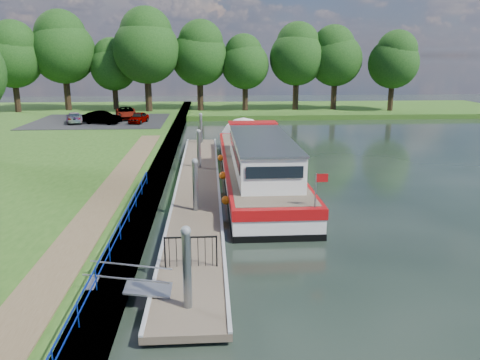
{
  "coord_description": "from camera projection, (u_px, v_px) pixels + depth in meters",
  "views": [
    {
      "loc": [
        0.72,
        -13.0,
        7.61
      ],
      "look_at": [
        2.25,
        10.23,
        1.4
      ],
      "focal_mm": 35.0,
      "sensor_mm": 36.0,
      "label": 1
    }
  ],
  "objects": [
    {
      "name": "carpark",
      "position": [
        100.0,
        121.0,
        50.18
      ],
      "size": [
        14.0,
        12.0,
        0.06
      ],
      "primitive_type": "cube",
      "color": "black",
      "rests_on": "riverbank"
    },
    {
      "name": "gate_panel",
      "position": [
        191.0,
        247.0,
        16.27
      ],
      "size": [
        1.85,
        0.05,
        1.15
      ],
      "color": "black",
      "rests_on": "ground"
    },
    {
      "name": "footpath",
      "position": [
        100.0,
        207.0,
        21.68
      ],
      "size": [
        1.6,
        40.0,
        0.05
      ],
      "primitive_type": "cube",
      "color": "brown",
      "rests_on": "riverbank"
    },
    {
      "name": "car_b",
      "position": [
        102.0,
        117.0,
        47.82
      ],
      "size": [
        4.14,
        2.6,
        1.29
      ],
      "primitive_type": "imported",
      "rotation": [
        0.0,
        0.0,
        1.23
      ],
      "color": "#999999",
      "rests_on": "carpark"
    },
    {
      "name": "far_bank",
      "position": [
        290.0,
        110.0,
        65.27
      ],
      "size": [
        60.0,
        18.0,
        0.6
      ],
      "primitive_type": "cube",
      "color": "#295016",
      "rests_on": "ground"
    },
    {
      "name": "pontoon",
      "position": [
        198.0,
        189.0,
        26.93
      ],
      "size": [
        2.5,
        30.0,
        0.56
      ],
      "color": "brown",
      "rests_on": "ground"
    },
    {
      "name": "blue_fence",
      "position": [
        115.0,
        236.0,
        16.83
      ],
      "size": [
        0.04,
        18.04,
        0.72
      ],
      "color": "#0C2DBF",
      "rests_on": "riverbank"
    },
    {
      "name": "car_c",
      "position": [
        74.0,
        118.0,
        48.4
      ],
      "size": [
        2.48,
        4.08,
        1.1
      ],
      "primitive_type": "imported",
      "rotation": [
        0.0,
        0.0,
        3.4
      ],
      "color": "#999999",
      "rests_on": "carpark"
    },
    {
      "name": "gangway",
      "position": [
        130.0,
        286.0,
        14.65
      ],
      "size": [
        2.58,
        1.0,
        0.92
      ],
      "color": "#A5A8AD",
      "rests_on": "ground"
    },
    {
      "name": "bank_edge",
      "position": [
        157.0,
        177.0,
        28.65
      ],
      "size": [
        1.1,
        90.0,
        0.78
      ],
      "primitive_type": "cube",
      "color": "#473D2D",
      "rests_on": "ground"
    },
    {
      "name": "car_d",
      "position": [
        126.0,
        113.0,
        51.52
      ],
      "size": [
        3.09,
        4.99,
        1.29
      ],
      "primitive_type": "imported",
      "rotation": [
        0.0,
        0.0,
        0.22
      ],
      "color": "#999999",
      "rests_on": "carpark"
    },
    {
      "name": "car_a",
      "position": [
        139.0,
        118.0,
        48.43
      ],
      "size": [
        2.0,
        3.48,
        1.11
      ],
      "primitive_type": "imported",
      "rotation": [
        0.0,
        0.0,
        -0.22
      ],
      "color": "#999999",
      "rests_on": "carpark"
    },
    {
      "name": "ground",
      "position": [
        189.0,
        310.0,
        14.45
      ],
      "size": [
        160.0,
        160.0,
        0.0
      ],
      "primitive_type": "plane",
      "color": "black",
      "rests_on": "ground"
    },
    {
      "name": "barge",
      "position": [
        256.0,
        163.0,
        29.42
      ],
      "size": [
        4.36,
        21.15,
        4.78
      ],
      "color": "black",
      "rests_on": "ground"
    },
    {
      "name": "horizon_trees",
      "position": [
        190.0,
        53.0,
        59.23
      ],
      "size": [
        54.38,
        10.03,
        12.87
      ],
      "color": "#332316",
      "rests_on": "ground"
    },
    {
      "name": "mooring_piles",
      "position": [
        197.0,
        170.0,
        26.65
      ],
      "size": [
        0.3,
        27.3,
        3.55
      ],
      "color": "gray",
      "rests_on": "ground"
    }
  ]
}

